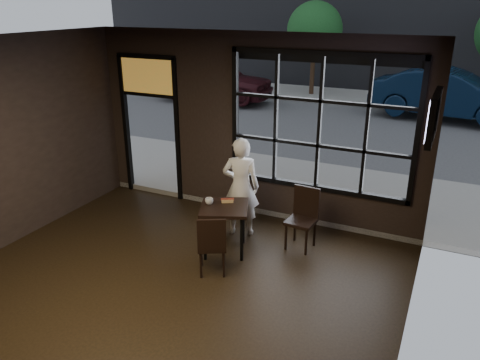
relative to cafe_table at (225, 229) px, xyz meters
The scene contains 16 objects.
floor 2.07m from the cafe_table, 96.28° to the right, with size 6.00×7.00×0.02m, color black.
ceiling 3.48m from the cafe_table, 96.28° to the right, with size 6.00×7.00×0.02m, color black.
wall_right 3.64m from the cafe_table, 36.03° to the right, with size 0.04×7.00×3.20m, color black.
window_frame 2.27m from the cafe_table, 56.53° to the left, with size 3.06×0.12×2.28m, color black.
stained_transom 3.38m from the cafe_table, 147.50° to the left, with size 1.20×0.06×0.70m, color orange.
street_asphalt 21.98m from the cafe_table, 90.58° to the left, with size 60.00×41.00×0.04m, color #545456.
cafe_table is the anchor object (origin of this frame).
chair_near 0.61m from the cafe_table, 79.78° to the right, with size 0.39×0.39×0.91m, color black.
chair_window 1.19m from the cafe_table, 30.57° to the left, with size 0.42×0.42×0.97m, color black.
man 0.80m from the cafe_table, 93.26° to the left, with size 0.60×0.40×1.65m, color white.
hotdog 0.43m from the cafe_table, 98.07° to the left, with size 0.20×0.08×0.06m, color tan, non-canonical shape.
cup 0.49m from the cafe_table, behind, with size 0.12×0.12×0.10m, color silver.
tv 3.36m from the cafe_table, ahead, with size 0.11×1.00×0.58m, color black.
navy_car 10.89m from the cafe_table, 76.07° to the left, with size 1.64×4.70×1.55m, color black.
maroon_car 11.47m from the cafe_table, 118.93° to the left, with size 1.80×4.47×1.52m, color #381217.
tree_left 13.17m from the cafe_table, 101.27° to the left, with size 2.14×2.14×3.66m.
Camera 1 is at (3.17, -3.67, 3.65)m, focal length 35.00 mm.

